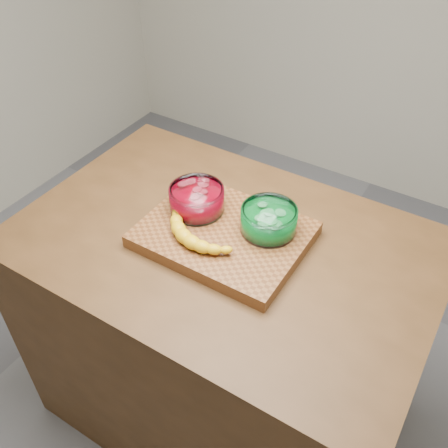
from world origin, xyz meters
The scene contains 6 objects.
ground centered at (0.00, 0.00, 0.00)m, with size 3.50×3.50×0.00m, color #5E5E63.
counter centered at (0.00, 0.00, 0.45)m, with size 1.20×0.80×0.90m, color #492D16.
cutting_board centered at (0.00, 0.00, 0.92)m, with size 0.45×0.35×0.04m, color brown.
bowl_red centered at (-0.11, 0.03, 0.98)m, with size 0.16×0.16×0.07m.
bowl_green centered at (0.11, 0.06, 0.98)m, with size 0.16×0.16×0.07m.
banana centered at (-0.04, -0.05, 0.96)m, with size 0.27×0.17×0.04m, color gold, non-canonical shape.
Camera 1 is at (0.55, -0.89, 1.87)m, focal length 40.00 mm.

